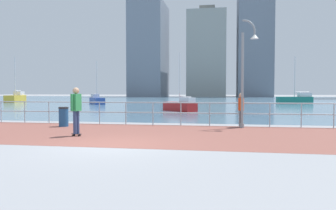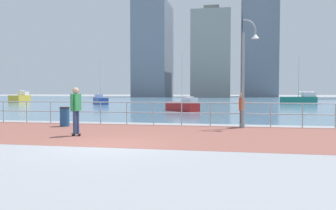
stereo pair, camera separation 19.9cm
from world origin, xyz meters
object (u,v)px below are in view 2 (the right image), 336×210
lamppost (247,68)px  sailboat_yellow (100,100)px  bystander (242,107)px  skateboarder (76,107)px  trash_bin (65,117)px  sailboat_gray (20,98)px  sailboat_ivory (183,106)px  sailboat_teal (300,99)px

lamppost → sailboat_yellow: 30.28m
lamppost → bystander: bearing=121.1°
skateboarder → trash_bin: bearing=124.6°
skateboarder → bystander: (6.21, 4.11, -0.17)m
bystander → sailboat_gray: size_ratio=0.23×
lamppost → sailboat_yellow: sailboat_yellow is taller
lamppost → trash_bin: 8.80m
lamppost → trash_bin: bearing=-174.6°
sailboat_yellow → sailboat_ivory: bearing=-45.3°
lamppost → sailboat_ivory: lamppost is taller
sailboat_ivory → lamppost: bearing=-69.3°
sailboat_ivory → sailboat_gray: 33.04m
lamppost → sailboat_teal: bearing=74.4°
bystander → sailboat_yellow: sailboat_yellow is taller
sailboat_gray → sailboat_teal: bearing=0.2°
sailboat_teal → sailboat_gray: (-40.74, -0.14, 0.07)m
lamppost → bystander: lamppost is taller
lamppost → sailboat_gray: sailboat_gray is taller
skateboarder → sailboat_yellow: (-10.79, 28.63, -0.57)m
skateboarder → lamppost: bearing=30.7°
lamppost → sailboat_gray: bearing=137.1°
bystander → trash_bin: 8.37m
bystander → sailboat_teal: 31.06m
skateboarder → sailboat_gray: 42.62m
skateboarder → sailboat_yellow: 30.60m
trash_bin → sailboat_teal: size_ratio=0.15×
skateboarder → trash_bin: (-2.07, 3.00, -0.63)m
bystander → sailboat_teal: bearing=73.9°
skateboarder → trash_bin: skateboarder is taller
lamppost → sailboat_teal: sailboat_teal is taller
sailboat_ivory → sailboat_teal: (12.98, 18.05, 0.13)m
sailboat_yellow → sailboat_ivory: sailboat_yellow is taller
sailboat_yellow → sailboat_teal: size_ratio=0.88×
skateboarder → bystander: skateboarder is taller
bystander → sailboat_teal: (8.59, 29.85, -0.33)m
skateboarder → trash_bin: size_ratio=1.95×
skateboarder → sailboat_ivory: bearing=83.5°
sailboat_teal → sailboat_yellow: bearing=-168.2°
bystander → lamppost: bearing=-58.9°
sailboat_teal → sailboat_gray: bearing=-179.8°
lamppost → sailboat_teal: size_ratio=0.79×
skateboarder → sailboat_teal: size_ratio=0.29×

